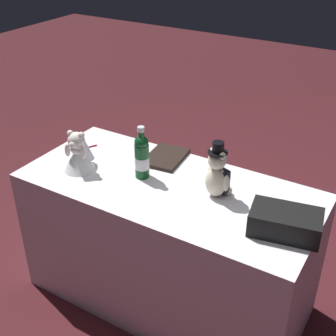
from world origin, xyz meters
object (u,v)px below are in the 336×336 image
object	(u,v)px
teddy_bear_groom	(218,174)
signing_pen	(87,148)
teddy_bear_bride	(79,152)
guestbook	(165,157)
gift_case_black	(285,222)
champagne_bottle	(142,156)

from	to	relation	value
teddy_bear_groom	signing_pen	world-z (taller)	teddy_bear_groom
teddy_bear_bride	guestbook	world-z (taller)	teddy_bear_bride
signing_pen	gift_case_black	bearing A→B (deg)	-7.71
champagne_bottle	guestbook	world-z (taller)	champagne_bottle
teddy_bear_bride	champagne_bottle	xyz separation A→B (m)	(0.34, 0.11, 0.03)
teddy_bear_bride	signing_pen	world-z (taller)	teddy_bear_bride
signing_pen	guestbook	world-z (taller)	guestbook
teddy_bear_groom	signing_pen	xyz separation A→B (m)	(-0.89, 0.06, -0.12)
teddy_bear_groom	champagne_bottle	distance (m)	0.42
gift_case_black	teddy_bear_bride	bearing A→B (deg)	-178.58
teddy_bear_groom	teddy_bear_bride	xyz separation A→B (m)	(-0.76, -0.15, -0.02)
signing_pen	guestbook	bearing A→B (deg)	15.54
teddy_bear_groom	teddy_bear_bride	world-z (taller)	teddy_bear_groom
teddy_bear_bride	gift_case_black	bearing A→B (deg)	1.42
signing_pen	gift_case_black	distance (m)	1.29
teddy_bear_bride	teddy_bear_groom	bearing A→B (deg)	10.81
teddy_bear_bride	gift_case_black	size ratio (longest dim) A/B	0.68
teddy_bear_bride	guestbook	xyz separation A→B (m)	(0.35, 0.33, -0.09)
teddy_bear_groom	guestbook	distance (m)	0.47
teddy_bear_bride	gift_case_black	distance (m)	1.16
guestbook	champagne_bottle	bearing A→B (deg)	-97.77
signing_pen	gift_case_black	world-z (taller)	gift_case_black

